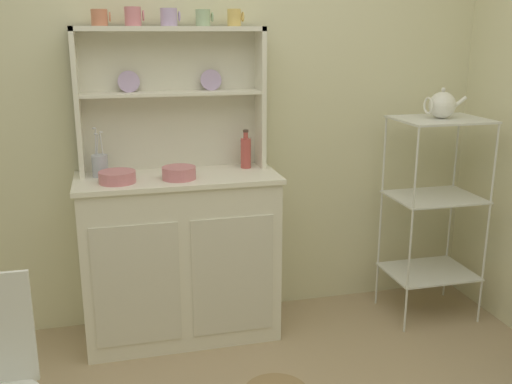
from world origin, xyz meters
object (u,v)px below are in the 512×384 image
(porcelain_teapot, at_px, (442,105))
(bakers_rack, at_px, (435,196))
(bowl_mixing_large, at_px, (117,177))
(jam_bottle, at_px, (246,152))
(hutch_shelf_unit, at_px, (171,88))
(hutch_cabinet, at_px, (180,255))
(cup_terracotta_0, at_px, (100,18))
(utensil_jar, at_px, (100,165))

(porcelain_teapot, bearing_deg, bakers_rack, 0.00)
(porcelain_teapot, bearing_deg, bowl_mixing_large, 178.96)
(porcelain_teapot, bearing_deg, jam_bottle, 169.55)
(hutch_shelf_unit, xyz_separation_m, bakers_rack, (1.41, -0.27, -0.60))
(hutch_shelf_unit, xyz_separation_m, jam_bottle, (0.38, -0.08, -0.34))
(hutch_cabinet, relative_size, jam_bottle, 4.98)
(cup_terracotta_0, distance_m, utensil_jar, 0.71)
(hutch_shelf_unit, bearing_deg, hutch_cabinet, -90.00)
(hutch_cabinet, height_order, jam_bottle, jam_bottle)
(bakers_rack, distance_m, cup_terracotta_0, 2.00)
(hutch_cabinet, distance_m, porcelain_teapot, 1.61)
(bowl_mixing_large, xyz_separation_m, utensil_jar, (-0.08, 0.15, 0.03))
(bakers_rack, xyz_separation_m, cup_terracotta_0, (-1.74, 0.23, 0.95))
(bakers_rack, bearing_deg, cup_terracotta_0, 172.59)
(hutch_shelf_unit, distance_m, utensil_jar, 0.53)
(hutch_cabinet, xyz_separation_m, utensil_jar, (-0.38, 0.08, 0.49))
(utensil_jar, bearing_deg, jam_bottle, 0.61)
(hutch_shelf_unit, relative_size, jam_bottle, 4.64)
(hutch_shelf_unit, height_order, bowl_mixing_large, hutch_shelf_unit)
(bowl_mixing_large, bearing_deg, hutch_cabinet, 13.79)
(hutch_shelf_unit, height_order, cup_terracotta_0, cup_terracotta_0)
(bakers_rack, bearing_deg, bowl_mixing_large, 178.96)
(hutch_shelf_unit, xyz_separation_m, porcelain_teapot, (1.41, -0.27, -0.10))
(hutch_cabinet, distance_m, hutch_shelf_unit, 0.87)
(porcelain_teapot, bearing_deg, utensil_jar, 174.17)
(cup_terracotta_0, bearing_deg, hutch_shelf_unit, 7.20)
(bowl_mixing_large, bearing_deg, bakers_rack, -1.04)
(hutch_shelf_unit, relative_size, bowl_mixing_large, 5.39)
(bakers_rack, distance_m, porcelain_teapot, 0.51)
(bakers_rack, xyz_separation_m, porcelain_teapot, (-0.00, -0.00, 0.51))
(jam_bottle, bearing_deg, utensil_jar, -179.39)
(jam_bottle, xyz_separation_m, porcelain_teapot, (1.03, -0.19, 0.24))
(bowl_mixing_large, relative_size, utensil_jar, 0.72)
(cup_terracotta_0, relative_size, jam_bottle, 0.45)
(jam_bottle, height_order, utensil_jar, utensil_jar)
(hutch_shelf_unit, distance_m, jam_bottle, 0.51)
(hutch_cabinet, bearing_deg, bakers_rack, -4.23)
(cup_terracotta_0, xyz_separation_m, porcelain_teapot, (1.74, -0.23, -0.44))
(bakers_rack, height_order, bowl_mixing_large, bakers_rack)
(hutch_cabinet, distance_m, bowl_mixing_large, 0.55)
(hutch_shelf_unit, relative_size, bakers_rack, 0.83)
(bakers_rack, bearing_deg, hutch_shelf_unit, 169.25)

